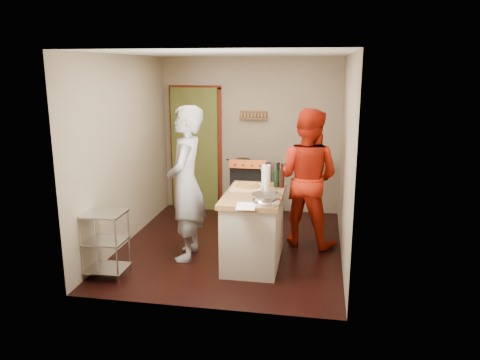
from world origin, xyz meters
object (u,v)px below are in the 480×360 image
stove (250,189)px  wire_shelving (105,241)px  island (254,226)px  person_stripe (186,184)px  person_red (307,178)px

stove → wire_shelving: 2.94m
wire_shelving → island: 1.81m
stove → person_stripe: bearing=-106.0°
stove → island: size_ratio=0.75×
island → person_red: 1.09m
stove → island: bearing=-79.9°
wire_shelving → person_stripe: 1.21m
wire_shelving → island: size_ratio=0.60×
stove → person_stripe: (-0.54, -1.89, 0.54)m
wire_shelving → person_stripe: bearing=43.1°
person_stripe → person_red: bearing=112.1°
person_red → person_stripe: bearing=45.1°
wire_shelving → person_red: (2.28, 1.49, 0.51)m
stove → person_stripe: size_ratio=0.51×
stove → person_red: (0.95, -1.13, 0.50)m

